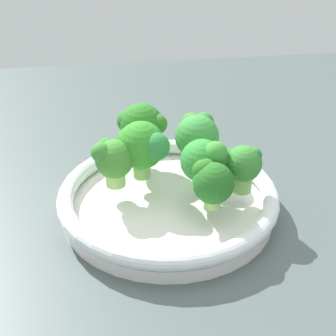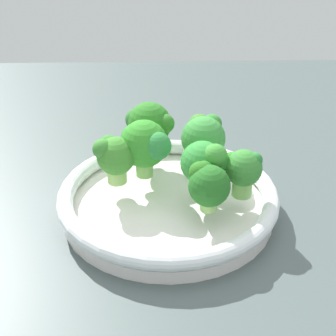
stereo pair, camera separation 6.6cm
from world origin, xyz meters
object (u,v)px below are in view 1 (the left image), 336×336
bowl (168,200)px  broccoli_floret_6 (196,134)px  broccoli_floret_1 (205,161)px  broccoli_floret_4 (143,125)px  broccoli_floret_5 (243,165)px  broccoli_floret_0 (212,182)px  broccoli_floret_2 (112,158)px  broccoli_floret_3 (142,146)px

bowl → broccoli_floret_6: bearing=55.4°
bowl → broccoli_floret_1: (4.73, -0.45, 5.90)cm
broccoli_floret_4 → broccoli_floret_5: (11.62, -11.75, -0.81)cm
broccoli_floret_1 → broccoli_floret_5: 4.88cm
bowl → broccoli_floret_5: (9.40, -1.86, 5.70)cm
broccoli_floret_0 → broccoli_floret_1: broccoli_floret_1 is taller
broccoli_floret_1 → broccoli_floret_6: broccoli_floret_1 is taller
bowl → broccoli_floret_2: (-7.09, 1.90, 5.87)cm
bowl → broccoli_floret_4: broccoli_floret_4 is taller
bowl → broccoli_floret_6: broccoli_floret_6 is taller
broccoli_floret_2 → broccoli_floret_4: (4.87, 7.99, 0.63)cm
bowl → broccoli_floret_6: 10.73cm
bowl → broccoli_floret_2: broccoli_floret_2 is taller
bowl → broccoli_floret_2: size_ratio=4.47×
broccoli_floret_0 → broccoli_floret_2: 13.59cm
bowl → broccoli_floret_1: 7.58cm
broccoli_floret_3 → broccoli_floret_4: 6.73cm
broccoli_floret_0 → broccoli_floret_4: bearing=115.1°
broccoli_floret_1 → broccoli_floret_5: size_ratio=1.10×
broccoli_floret_0 → broccoli_floret_2: bearing=150.1°
broccoli_floret_2 → broccoli_floret_6: broccoli_floret_6 is taller
broccoli_floret_3 → broccoli_floret_4: bearing=83.5°
broccoli_floret_4 → broccoli_floret_6: bearing=-18.2°
broccoli_floret_1 → broccoli_floret_5: (4.67, -1.41, -0.20)cm
broccoli_floret_6 → bowl: bearing=-124.6°
broccoli_floret_5 → broccoli_floret_4: bearing=134.7°
broccoli_floret_1 → broccoli_floret_6: 7.93cm
bowl → broccoli_floret_5: broccoli_floret_5 is taller
broccoli_floret_0 → broccoli_floret_4: (-6.91, 14.77, 1.06)cm
broccoli_floret_4 → broccoli_floret_5: size_ratio=1.22×
broccoli_floret_5 → broccoli_floret_6: (-4.24, 9.32, 0.04)cm
broccoli_floret_2 → broccoli_floret_4: bearing=58.7°
broccoli_floret_6 → broccoli_floret_1: bearing=-93.1°
bowl → broccoli_floret_3: size_ratio=3.64×
broccoli_floret_0 → broccoli_floret_1: 4.45cm
broccoli_floret_1 → broccoli_floret_6: (0.43, 7.91, -0.16)cm
broccoli_floret_2 → broccoli_floret_3: bearing=17.7°
broccoli_floret_1 → broccoli_floret_2: (-11.82, 2.35, -0.03)cm
broccoli_floret_5 → broccoli_floret_6: bearing=114.5°
broccoli_floret_2 → broccoli_floret_1: bearing=-11.2°
broccoli_floret_1 → broccoli_floret_6: size_ratio=0.99×
broccoli_floret_1 → broccoli_floret_4: (-6.95, 10.34, 0.60)cm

